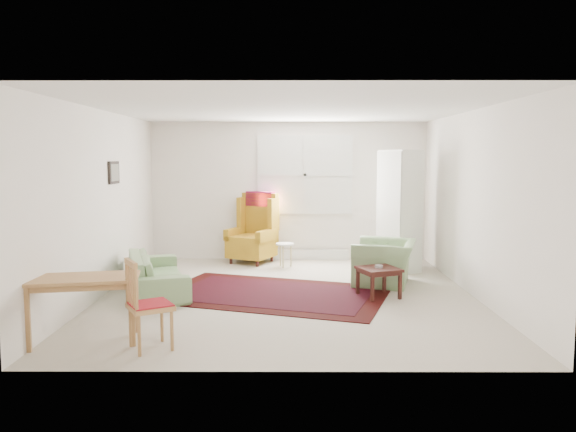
{
  "coord_description": "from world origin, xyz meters",
  "views": [
    {
      "loc": [
        0.03,
        -7.48,
        1.87
      ],
      "look_at": [
        0.0,
        0.3,
        1.05
      ],
      "focal_mm": 35.0,
      "sensor_mm": 36.0,
      "label": 1
    }
  ],
  "objects_px": {
    "stool": "(285,255)",
    "desk_chair": "(150,304)",
    "desk": "(85,309)",
    "wingback_chair": "(251,228)",
    "armchair": "(385,258)",
    "cabinet": "(399,210)",
    "sofa": "(157,266)",
    "coffee_table": "(379,282)"
  },
  "relations": [
    {
      "from": "desk",
      "to": "desk_chair",
      "type": "xyz_separation_m",
      "value": [
        0.71,
        -0.2,
        0.11
      ]
    },
    {
      "from": "desk_chair",
      "to": "armchair",
      "type": "bearing_deg",
      "value": -74.25
    },
    {
      "from": "coffee_table",
      "to": "stool",
      "type": "height_order",
      "value": "stool"
    },
    {
      "from": "stool",
      "to": "desk",
      "type": "relative_size",
      "value": 0.39
    },
    {
      "from": "cabinet",
      "to": "desk",
      "type": "distance_m",
      "value": 5.41
    },
    {
      "from": "coffee_table",
      "to": "desk",
      "type": "xyz_separation_m",
      "value": [
        -3.26,
        -1.85,
        0.14
      ]
    },
    {
      "from": "stool",
      "to": "desk_chair",
      "type": "xyz_separation_m",
      "value": [
        -1.27,
        -4.12,
        0.24
      ]
    },
    {
      "from": "coffee_table",
      "to": "desk",
      "type": "bearing_deg",
      "value": -150.44
    },
    {
      "from": "sofa",
      "to": "cabinet",
      "type": "height_order",
      "value": "cabinet"
    },
    {
      "from": "armchair",
      "to": "stool",
      "type": "height_order",
      "value": "armchair"
    },
    {
      "from": "cabinet",
      "to": "wingback_chair",
      "type": "bearing_deg",
      "value": 146.82
    },
    {
      "from": "wingback_chair",
      "to": "coffee_table",
      "type": "height_order",
      "value": "wingback_chair"
    },
    {
      "from": "cabinet",
      "to": "desk",
      "type": "height_order",
      "value": "cabinet"
    },
    {
      "from": "sofa",
      "to": "wingback_chair",
      "type": "relative_size",
      "value": 1.44
    },
    {
      "from": "sofa",
      "to": "coffee_table",
      "type": "height_order",
      "value": "sofa"
    },
    {
      "from": "wingback_chair",
      "to": "desk_chair",
      "type": "bearing_deg",
      "value": -72.37
    },
    {
      "from": "armchair",
      "to": "sofa",
      "type": "bearing_deg",
      "value": -65.57
    },
    {
      "from": "armchair",
      "to": "desk",
      "type": "xyz_separation_m",
      "value": [
        -3.47,
        -2.64,
        -0.05
      ]
    },
    {
      "from": "desk",
      "to": "desk_chair",
      "type": "height_order",
      "value": "desk_chair"
    },
    {
      "from": "wingback_chair",
      "to": "desk",
      "type": "height_order",
      "value": "wingback_chair"
    },
    {
      "from": "wingback_chair",
      "to": "coffee_table",
      "type": "distance_m",
      "value": 3.11
    },
    {
      "from": "coffee_table",
      "to": "desk_chair",
      "type": "bearing_deg",
      "value": -141.13
    },
    {
      "from": "sofa",
      "to": "stool",
      "type": "bearing_deg",
      "value": -62.6
    },
    {
      "from": "cabinet",
      "to": "desk",
      "type": "bearing_deg",
      "value": -156.13
    },
    {
      "from": "wingback_chair",
      "to": "sofa",
      "type": "bearing_deg",
      "value": -92.04
    },
    {
      "from": "coffee_table",
      "to": "desk",
      "type": "distance_m",
      "value": 3.75
    },
    {
      "from": "armchair",
      "to": "coffee_table",
      "type": "xyz_separation_m",
      "value": [
        -0.21,
        -0.79,
        -0.18
      ]
    },
    {
      "from": "coffee_table",
      "to": "wingback_chair",
      "type": "bearing_deg",
      "value": 127.29
    },
    {
      "from": "coffee_table",
      "to": "desk_chair",
      "type": "distance_m",
      "value": 3.28
    },
    {
      "from": "stool",
      "to": "desk_chair",
      "type": "relative_size",
      "value": 0.46
    },
    {
      "from": "wingback_chair",
      "to": "stool",
      "type": "xyz_separation_m",
      "value": [
        0.59,
        -0.38,
        -0.42
      ]
    },
    {
      "from": "cabinet",
      "to": "armchair",
      "type": "bearing_deg",
      "value": -130.96
    },
    {
      "from": "wingback_chair",
      "to": "coffee_table",
      "type": "xyz_separation_m",
      "value": [
        1.87,
        -2.45,
        -0.43
      ]
    },
    {
      "from": "armchair",
      "to": "desk",
      "type": "relative_size",
      "value": 0.93
    },
    {
      "from": "sofa",
      "to": "desk_chair",
      "type": "xyz_separation_m",
      "value": [
        0.49,
        -2.34,
        0.08
      ]
    },
    {
      "from": "armchair",
      "to": "cabinet",
      "type": "distance_m",
      "value": 1.3
    },
    {
      "from": "coffee_table",
      "to": "desk_chair",
      "type": "height_order",
      "value": "desk_chair"
    },
    {
      "from": "sofa",
      "to": "armchair",
      "type": "distance_m",
      "value": 3.29
    },
    {
      "from": "desk",
      "to": "wingback_chair",
      "type": "bearing_deg",
      "value": 72.07
    },
    {
      "from": "sofa",
      "to": "armchair",
      "type": "bearing_deg",
      "value": -99.1
    },
    {
      "from": "wingback_chair",
      "to": "desk",
      "type": "xyz_separation_m",
      "value": [
        -1.39,
        -4.3,
        -0.29
      ]
    },
    {
      "from": "wingback_chair",
      "to": "cabinet",
      "type": "relative_size",
      "value": 0.63
    }
  ]
}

